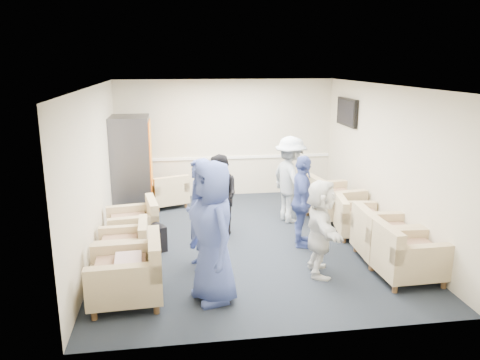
{
  "coord_description": "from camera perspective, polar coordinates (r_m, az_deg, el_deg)",
  "views": [
    {
      "loc": [
        -1.26,
        -7.68,
        3.09
      ],
      "look_at": [
        -0.08,
        0.2,
        1.06
      ],
      "focal_mm": 35.0,
      "sensor_mm": 36.0,
      "label": 1
    }
  ],
  "objects": [
    {
      "name": "person_back_right",
      "position": [
        9.16,
        6.17,
        0.03
      ],
      "size": [
        0.9,
        1.23,
        1.7
      ],
      "primitive_type": "imported",
      "rotation": [
        0.0,
        0.0,
        1.84
      ],
      "color": "silver",
      "rests_on": "floor"
    },
    {
      "name": "person_front_left",
      "position": [
        6.09,
        -3.32,
        -6.37
      ],
      "size": [
        0.86,
        1.07,
        1.9
      ],
      "primitive_type": "imported",
      "rotation": [
        0.0,
        0.0,
        -1.25
      ],
      "color": "#3F4F97",
      "rests_on": "floor"
    },
    {
      "name": "armchair_corner",
      "position": [
        10.3,
        -8.81,
        -1.55
      ],
      "size": [
        0.99,
        0.99,
        0.62
      ],
      "rotation": [
        0.0,
        0.0,
        3.49
      ],
      "color": "tan",
      "rests_on": "floor"
    },
    {
      "name": "front_wall",
      "position": [
        5.15,
        6.2,
        -5.58
      ],
      "size": [
        5.0,
        0.02,
        2.7
      ],
      "primitive_type": "cube",
      "color": "beige",
      "rests_on": "floor"
    },
    {
      "name": "chair_rail",
      "position": [
        10.96,
        -1.71,
        2.74
      ],
      "size": [
        4.98,
        0.04,
        0.06
      ],
      "primitive_type": "cube",
      "color": "white",
      "rests_on": "back_wall"
    },
    {
      "name": "person_mid_right",
      "position": [
        7.97,
        7.57,
        -2.63
      ],
      "size": [
        0.58,
        0.99,
        1.58
      ],
      "primitive_type": "imported",
      "rotation": [
        0.0,
        0.0,
        1.36
      ],
      "color": "#3F4F97",
      "rests_on": "floor"
    },
    {
      "name": "tv",
      "position": [
        10.23,
        12.89,
        8.07
      ],
      "size": [
        0.1,
        1.0,
        0.58
      ],
      "color": "black",
      "rests_on": "right_wall"
    },
    {
      "name": "left_wall",
      "position": [
        7.97,
        -17.22,
        1.02
      ],
      "size": [
        0.02,
        6.0,
        2.7
      ],
      "primitive_type": "cube",
      "color": "beige",
      "rests_on": "floor"
    },
    {
      "name": "person_mid_left",
      "position": [
        7.08,
        -5.0,
        -4.2
      ],
      "size": [
        0.52,
        0.69,
        1.71
      ],
      "primitive_type": "imported",
      "rotation": [
        0.0,
        0.0,
        -1.38
      ],
      "color": "#3F4F97",
      "rests_on": "floor"
    },
    {
      "name": "armchair_left_far",
      "position": [
        8.31,
        -12.59,
        -5.45
      ],
      "size": [
        0.95,
        0.95,
        0.67
      ],
      "rotation": [
        0.0,
        0.0,
        -1.42
      ],
      "color": "tan",
      "rests_on": "floor"
    },
    {
      "name": "vending_machine",
      "position": [
        10.12,
        -13.02,
        1.98
      ],
      "size": [
        0.81,
        0.94,
        1.99
      ],
      "color": "#4D4D55",
      "rests_on": "floor"
    },
    {
      "name": "armchair_left_near",
      "position": [
        6.41,
        -13.2,
        -11.23
      ],
      "size": [
        0.98,
        0.98,
        0.75
      ],
      "rotation": [
        0.0,
        0.0,
        -1.52
      ],
      "color": "tan",
      "rests_on": "floor"
    },
    {
      "name": "armchair_left_mid",
      "position": [
        7.46,
        -13.68,
        -8.09
      ],
      "size": [
        0.79,
        0.79,
        0.61
      ],
      "rotation": [
        0.0,
        0.0,
        -1.54
      ],
      "color": "tan",
      "rests_on": "floor"
    },
    {
      "name": "backpack",
      "position": [
        7.95,
        -10.14,
        -6.77
      ],
      "size": [
        0.36,
        0.31,
        0.52
      ],
      "rotation": [
        0.0,
        0.0,
        0.38
      ],
      "color": "black",
      "rests_on": "floor"
    },
    {
      "name": "right_wall",
      "position": [
        8.73,
        17.25,
        2.12
      ],
      "size": [
        0.02,
        6.0,
        2.7
      ],
      "primitive_type": "cube",
      "color": "beige",
      "rests_on": "floor"
    },
    {
      "name": "pillow",
      "position": [
        6.33,
        -13.45,
        -9.72
      ],
      "size": [
        0.36,
        0.47,
        0.13
      ],
      "primitive_type": "cube",
      "rotation": [
        0.0,
        0.0,
        -1.51
      ],
      "color": "beige",
      "rests_on": "armchair_left_near"
    },
    {
      "name": "floor",
      "position": [
        8.37,
        0.78,
        -7.38
      ],
      "size": [
        6.0,
        6.0,
        0.0
      ],
      "primitive_type": "plane",
      "color": "black",
      "rests_on": "ground"
    },
    {
      "name": "armchair_right_far",
      "position": [
        9.49,
        11.0,
        -2.61
      ],
      "size": [
        1.07,
        1.07,
        0.75
      ],
      "rotation": [
        0.0,
        0.0,
        1.71
      ],
      "color": "tan",
      "rests_on": "floor"
    },
    {
      "name": "ceiling",
      "position": [
        7.79,
        0.84,
        11.4
      ],
      "size": [
        6.0,
        6.0,
        0.0
      ],
      "primitive_type": "plane",
      "rotation": [
        3.14,
        0.0,
        0.0
      ],
      "color": "white",
      "rests_on": "back_wall"
    },
    {
      "name": "person_back_left",
      "position": [
        8.45,
        -2.39,
        -1.89
      ],
      "size": [
        0.86,
        0.91,
        1.48
      ],
      "primitive_type": "imported",
      "rotation": [
        0.0,
        0.0,
        -1.0
      ],
      "color": "black",
      "rests_on": "floor"
    },
    {
      "name": "armchair_right_near",
      "position": [
        7.24,
        19.33,
        -8.69
      ],
      "size": [
        0.93,
        0.93,
        0.73
      ],
      "rotation": [
        0.0,
        0.0,
        1.6
      ],
      "color": "tan",
      "rests_on": "floor"
    },
    {
      "name": "person_front_right",
      "position": [
        6.98,
        9.77,
        -5.75
      ],
      "size": [
        0.64,
        1.4,
        1.45
      ],
      "primitive_type": "imported",
      "rotation": [
        0.0,
        0.0,
        1.41
      ],
      "color": "white",
      "rests_on": "floor"
    },
    {
      "name": "armchair_right_midnear",
      "position": [
        7.81,
        17.07,
        -6.83
      ],
      "size": [
        0.96,
        0.96,
        0.73
      ],
      "rotation": [
        0.0,
        0.0,
        1.52
      ],
      "color": "tan",
      "rests_on": "floor"
    },
    {
      "name": "armchair_right_midfar",
      "position": [
        8.71,
        13.94,
        -4.79
      ],
      "size": [
        0.89,
        0.89,
        0.62
      ],
      "rotation": [
        0.0,
        0.0,
        1.41
      ],
      "color": "tan",
      "rests_on": "floor"
    },
    {
      "name": "back_wall",
      "position": [
        10.89,
        -1.73,
        5.08
      ],
      "size": [
        5.0,
        0.02,
        2.7
      ],
      "primitive_type": "cube",
      "color": "beige",
      "rests_on": "floor"
    }
  ]
}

